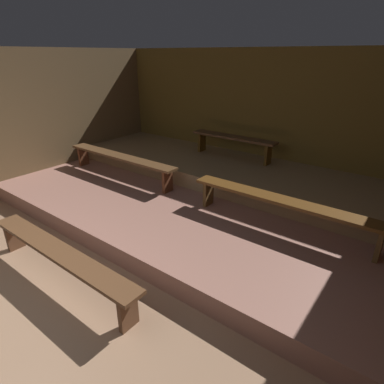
% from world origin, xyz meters
% --- Properties ---
extents(ground, '(6.57, 5.88, 0.08)m').
position_xyz_m(ground, '(0.00, 2.54, -0.04)').
color(ground, '#9C765A').
extents(wall_back, '(6.57, 0.06, 2.31)m').
position_xyz_m(wall_back, '(0.00, 5.11, 1.16)').
color(wall_back, brown).
rests_on(wall_back, ground).
extents(wall_left, '(0.06, 5.88, 2.31)m').
position_xyz_m(wall_left, '(-2.91, 2.54, 1.16)').
color(wall_left, brown).
rests_on(wall_left, ground).
extents(platform_lower, '(5.77, 3.40, 0.24)m').
position_xyz_m(platform_lower, '(0.00, 3.38, 0.12)').
color(platform_lower, '#9D6B5B').
rests_on(platform_lower, ground).
extents(platform_middle, '(5.77, 1.60, 0.24)m').
position_xyz_m(platform_middle, '(0.00, 4.28, 0.37)').
color(platform_middle, '#9A7C56').
rests_on(platform_middle, platform_lower).
extents(bench_floor_center, '(2.27, 0.24, 0.39)m').
position_xyz_m(bench_floor_center, '(-0.05, 1.16, 0.32)').
color(bench_floor_center, brown).
rests_on(bench_floor_center, ground).
extents(bench_lower_left, '(2.37, 0.24, 0.39)m').
position_xyz_m(bench_lower_left, '(-1.45, 3.20, 0.57)').
color(bench_lower_left, brown).
rests_on(bench_lower_left, platform_lower).
extents(bench_lower_right, '(2.37, 0.24, 0.39)m').
position_xyz_m(bench_lower_right, '(1.45, 3.20, 0.57)').
color(bench_lower_right, brown).
rests_on(bench_lower_right, platform_lower).
extents(bench_middle_center, '(1.60, 0.24, 0.39)m').
position_xyz_m(bench_middle_center, '(-0.11, 4.66, 0.80)').
color(bench_middle_center, brown).
rests_on(bench_middle_center, platform_middle).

